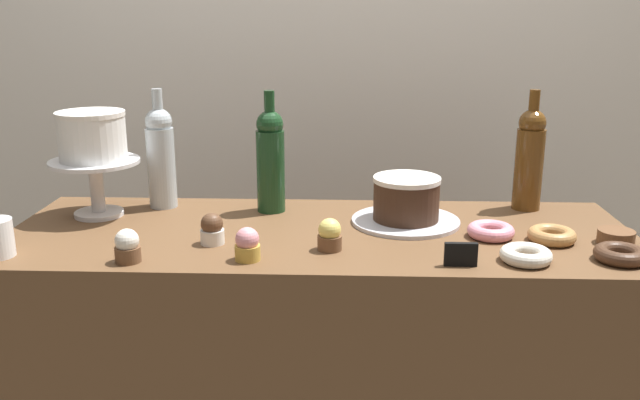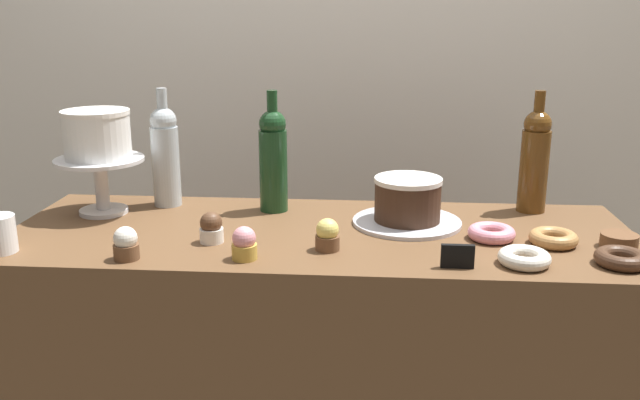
{
  "view_description": "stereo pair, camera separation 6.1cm",
  "coord_description": "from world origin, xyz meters",
  "px_view_note": "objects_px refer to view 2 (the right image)",
  "views": [
    {
      "loc": [
        0.06,
        -1.59,
        1.47
      ],
      "look_at": [
        0.0,
        0.0,
        1.02
      ],
      "focal_mm": 37.97,
      "sensor_mm": 36.0,
      "label": 1
    },
    {
      "loc": [
        0.12,
        -1.58,
        1.47
      ],
      "look_at": [
        0.0,
        0.0,
        1.02
      ],
      "focal_mm": 37.97,
      "sensor_mm": 36.0,
      "label": 2
    }
  ],
  "objects_px": {
    "white_layer_cake": "(97,134)",
    "wine_bottle_green": "(273,158)",
    "wine_bottle_clear": "(165,154)",
    "donut_chocolate": "(621,258)",
    "cupcake_chocolate": "(211,228)",
    "donut_sugar": "(524,258)",
    "cupcake_lemon": "(327,235)",
    "cupcake_vanilla": "(126,244)",
    "cookie_stack": "(619,241)",
    "donut_maple": "(553,238)",
    "wine_bottle_amber": "(535,159)",
    "donut_pink": "(491,233)",
    "price_sign_chalkboard": "(458,256)",
    "chocolate_round_cake": "(408,199)",
    "cake_stand_pedestal": "(101,176)",
    "cupcake_strawberry": "(244,244)"
  },
  "relations": [
    {
      "from": "wine_bottle_clear",
      "to": "cupcake_lemon",
      "type": "xyz_separation_m",
      "value": [
        0.47,
        -0.33,
        -0.11
      ]
    },
    {
      "from": "wine_bottle_clear",
      "to": "cookie_stack",
      "type": "height_order",
      "value": "wine_bottle_clear"
    },
    {
      "from": "chocolate_round_cake",
      "to": "cupcake_strawberry",
      "type": "xyz_separation_m",
      "value": [
        -0.37,
        -0.28,
        -0.03
      ]
    },
    {
      "from": "cake_stand_pedestal",
      "to": "cupcake_strawberry",
      "type": "bearing_deg",
      "value": -35.35
    },
    {
      "from": "cupcake_chocolate",
      "to": "price_sign_chalkboard",
      "type": "height_order",
      "value": "cupcake_chocolate"
    },
    {
      "from": "wine_bottle_green",
      "to": "donut_pink",
      "type": "height_order",
      "value": "wine_bottle_green"
    },
    {
      "from": "chocolate_round_cake",
      "to": "cupcake_chocolate",
      "type": "bearing_deg",
      "value": -159.08
    },
    {
      "from": "wine_bottle_green",
      "to": "cupcake_chocolate",
      "type": "xyz_separation_m",
      "value": [
        -0.11,
        -0.27,
        -0.11
      ]
    },
    {
      "from": "cupcake_chocolate",
      "to": "donut_chocolate",
      "type": "xyz_separation_m",
      "value": [
        0.91,
        -0.08,
        -0.02
      ]
    },
    {
      "from": "cupcake_vanilla",
      "to": "price_sign_chalkboard",
      "type": "distance_m",
      "value": 0.72
    },
    {
      "from": "wine_bottle_clear",
      "to": "donut_chocolate",
      "type": "height_order",
      "value": "wine_bottle_clear"
    },
    {
      "from": "donut_sugar",
      "to": "cookie_stack",
      "type": "relative_size",
      "value": 1.33
    },
    {
      "from": "cupcake_vanilla",
      "to": "cookie_stack",
      "type": "distance_m",
      "value": 1.11
    },
    {
      "from": "cupcake_vanilla",
      "to": "cake_stand_pedestal",
      "type": "bearing_deg",
      "value": 118.87
    },
    {
      "from": "wine_bottle_clear",
      "to": "cookie_stack",
      "type": "relative_size",
      "value": 3.87
    },
    {
      "from": "donut_sugar",
      "to": "price_sign_chalkboard",
      "type": "xyz_separation_m",
      "value": [
        -0.15,
        -0.03,
        0.01
      ]
    },
    {
      "from": "cake_stand_pedestal",
      "to": "donut_chocolate",
      "type": "distance_m",
      "value": 1.29
    },
    {
      "from": "cupcake_strawberry",
      "to": "cupcake_lemon",
      "type": "bearing_deg",
      "value": 22.17
    },
    {
      "from": "cupcake_chocolate",
      "to": "donut_pink",
      "type": "xyz_separation_m",
      "value": [
        0.66,
        0.07,
        -0.02
      ]
    },
    {
      "from": "donut_maple",
      "to": "donut_chocolate",
      "type": "xyz_separation_m",
      "value": [
        0.11,
        -0.12,
        0.0
      ]
    },
    {
      "from": "cupcake_lemon",
      "to": "donut_chocolate",
      "type": "relative_size",
      "value": 0.66
    },
    {
      "from": "donut_sugar",
      "to": "donut_pink",
      "type": "bearing_deg",
      "value": 104.56
    },
    {
      "from": "cupcake_vanilla",
      "to": "price_sign_chalkboard",
      "type": "xyz_separation_m",
      "value": [
        0.72,
        0.0,
        -0.01
      ]
    },
    {
      "from": "white_layer_cake",
      "to": "wine_bottle_green",
      "type": "bearing_deg",
      "value": 7.98
    },
    {
      "from": "wine_bottle_green",
      "to": "cookie_stack",
      "type": "bearing_deg",
      "value": -15.86
    },
    {
      "from": "wine_bottle_green",
      "to": "cupcake_lemon",
      "type": "xyz_separation_m",
      "value": [
        0.17,
        -0.3,
        -0.11
      ]
    },
    {
      "from": "wine_bottle_clear",
      "to": "price_sign_chalkboard",
      "type": "bearing_deg",
      "value": -29.4
    },
    {
      "from": "cupcake_lemon",
      "to": "donut_sugar",
      "type": "relative_size",
      "value": 0.66
    },
    {
      "from": "donut_maple",
      "to": "cupcake_chocolate",
      "type": "bearing_deg",
      "value": -176.81
    },
    {
      "from": "donut_pink",
      "to": "wine_bottle_amber",
      "type": "bearing_deg",
      "value": 59.85
    },
    {
      "from": "cake_stand_pedestal",
      "to": "wine_bottle_green",
      "type": "height_order",
      "value": "wine_bottle_green"
    },
    {
      "from": "donut_sugar",
      "to": "donut_maple",
      "type": "xyz_separation_m",
      "value": [
        0.09,
        0.14,
        0.0
      ]
    },
    {
      "from": "donut_maple",
      "to": "cupcake_vanilla",
      "type": "bearing_deg",
      "value": -169.97
    },
    {
      "from": "white_layer_cake",
      "to": "donut_sugar",
      "type": "relative_size",
      "value": 1.56
    },
    {
      "from": "cake_stand_pedestal",
      "to": "donut_sugar",
      "type": "bearing_deg",
      "value": -16.1
    },
    {
      "from": "wine_bottle_amber",
      "to": "donut_pink",
      "type": "relative_size",
      "value": 2.91
    },
    {
      "from": "wine_bottle_green",
      "to": "donut_maple",
      "type": "distance_m",
      "value": 0.74
    },
    {
      "from": "cupcake_strawberry",
      "to": "donut_pink",
      "type": "height_order",
      "value": "cupcake_strawberry"
    },
    {
      "from": "wine_bottle_amber",
      "to": "cupcake_strawberry",
      "type": "xyz_separation_m",
      "value": [
        -0.71,
        -0.43,
        -0.11
      ]
    },
    {
      "from": "wine_bottle_clear",
      "to": "donut_sugar",
      "type": "distance_m",
      "value": 0.99
    },
    {
      "from": "cupcake_lemon",
      "to": "donut_pink",
      "type": "relative_size",
      "value": 0.66
    },
    {
      "from": "donut_sugar",
      "to": "cupcake_strawberry",
      "type": "bearing_deg",
      "value": -178.9
    },
    {
      "from": "wine_bottle_clear",
      "to": "price_sign_chalkboard",
      "type": "distance_m",
      "value": 0.87
    },
    {
      "from": "wine_bottle_amber",
      "to": "cupcake_chocolate",
      "type": "distance_m",
      "value": 0.87
    },
    {
      "from": "wine_bottle_amber",
      "to": "price_sign_chalkboard",
      "type": "bearing_deg",
      "value": -119.23
    },
    {
      "from": "wine_bottle_clear",
      "to": "donut_chocolate",
      "type": "bearing_deg",
      "value": -19.08
    },
    {
      "from": "cupcake_strawberry",
      "to": "cookie_stack",
      "type": "distance_m",
      "value": 0.86
    },
    {
      "from": "donut_maple",
      "to": "cupcake_lemon",
      "type": "bearing_deg",
      "value": -171.72
    },
    {
      "from": "price_sign_chalkboard",
      "to": "white_layer_cake",
      "type": "bearing_deg",
      "value": 159.83
    },
    {
      "from": "wine_bottle_amber",
      "to": "donut_sugar",
      "type": "xyz_separation_m",
      "value": [
        -0.1,
        -0.41,
        -0.13
      ]
    }
  ]
}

